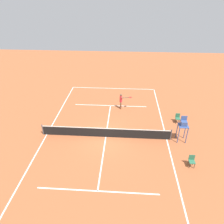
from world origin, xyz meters
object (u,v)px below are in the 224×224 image
Objects in this scene: umpire_chair at (183,125)px; player_serving at (121,100)px; courtside_chair_near at (192,161)px; tennis_ball at (108,114)px; courtside_chair_mid at (178,118)px.

player_serving is at bearing -44.55° from umpire_chair.
tennis_ball is at bearing -45.77° from courtside_chair_near.
courtside_chair_near is at bearing 21.93° from player_serving.
umpire_chair is 2.54× the size of courtside_chair_mid.
tennis_ball is at bearing -8.47° from courtside_chair_mid.
umpire_chair reaches higher than courtside_chair_near.
courtside_chair_near is (-6.89, 7.07, 0.50)m from tennis_ball.
tennis_ball is 0.03× the size of umpire_chair.
courtside_chair_mid is at bearing -95.57° from umpire_chair.
courtside_chair_near is (-0.11, 3.11, -1.07)m from umpire_chair.
tennis_ball is 7.15m from courtside_chair_mid.
umpire_chair reaches higher than player_serving.
courtside_chair_near is (-5.51, 8.42, -0.55)m from player_serving.
player_serving is at bearing -135.65° from tennis_ball.
umpire_chair is 2.54× the size of courtside_chair_near.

